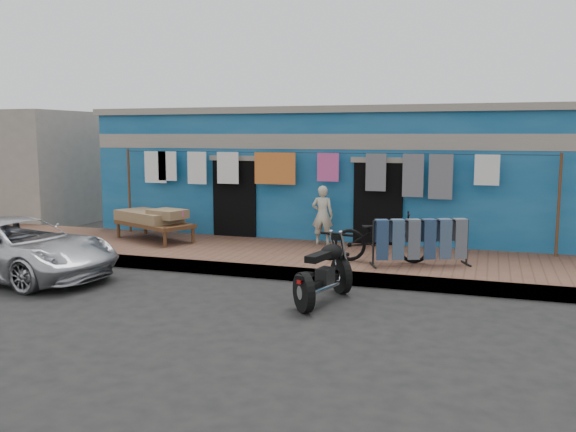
{
  "coord_description": "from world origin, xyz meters",
  "views": [
    {
      "loc": [
        3.71,
        -9.03,
        2.71
      ],
      "look_at": [
        0.0,
        2.0,
        1.15
      ],
      "focal_mm": 38.0,
      "sensor_mm": 36.0,
      "label": 1
    }
  ],
  "objects_px": {
    "car": "(16,247)",
    "bicycle": "(382,231)",
    "jeans_rack": "(420,242)",
    "seated_person": "(322,215)",
    "motorcycle": "(324,270)",
    "charpoy": "(154,225)"
  },
  "relations": [
    {
      "from": "car",
      "to": "motorcycle",
      "type": "relative_size",
      "value": 2.38
    },
    {
      "from": "car",
      "to": "bicycle",
      "type": "bearing_deg",
      "value": -62.44
    },
    {
      "from": "charpoy",
      "to": "jeans_rack",
      "type": "bearing_deg",
      "value": -7.71
    },
    {
      "from": "seated_person",
      "to": "jeans_rack",
      "type": "relative_size",
      "value": 0.7
    },
    {
      "from": "car",
      "to": "motorcycle",
      "type": "height_order",
      "value": "car"
    },
    {
      "from": "charpoy",
      "to": "jeans_rack",
      "type": "relative_size",
      "value": 1.25
    },
    {
      "from": "charpoy",
      "to": "car",
      "type": "bearing_deg",
      "value": -108.52
    },
    {
      "from": "car",
      "to": "bicycle",
      "type": "height_order",
      "value": "bicycle"
    },
    {
      "from": "jeans_rack",
      "to": "charpoy",
      "type": "bearing_deg",
      "value": 172.29
    },
    {
      "from": "bicycle",
      "to": "charpoy",
      "type": "relative_size",
      "value": 0.78
    },
    {
      "from": "seated_person",
      "to": "charpoy",
      "type": "height_order",
      "value": "seated_person"
    },
    {
      "from": "jeans_rack",
      "to": "car",
      "type": "bearing_deg",
      "value": -162.02
    },
    {
      "from": "seated_person",
      "to": "bicycle",
      "type": "height_order",
      "value": "seated_person"
    },
    {
      "from": "seated_person",
      "to": "charpoy",
      "type": "distance_m",
      "value": 3.95
    },
    {
      "from": "charpoy",
      "to": "seated_person",
      "type": "bearing_deg",
      "value": 10.77
    },
    {
      "from": "seated_person",
      "to": "bicycle",
      "type": "xyz_separation_m",
      "value": [
        1.6,
        -1.49,
        -0.07
      ]
    },
    {
      "from": "car",
      "to": "jeans_rack",
      "type": "relative_size",
      "value": 2.19
    },
    {
      "from": "seated_person",
      "to": "charpoy",
      "type": "bearing_deg",
      "value": 6.53
    },
    {
      "from": "car",
      "to": "bicycle",
      "type": "xyz_separation_m",
      "value": [
        6.55,
        2.45,
        0.26
      ]
    },
    {
      "from": "car",
      "to": "jeans_rack",
      "type": "height_order",
      "value": "car"
    },
    {
      "from": "car",
      "to": "motorcycle",
      "type": "bearing_deg",
      "value": -81.37
    },
    {
      "from": "motorcycle",
      "to": "charpoy",
      "type": "relative_size",
      "value": 0.74
    }
  ]
}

